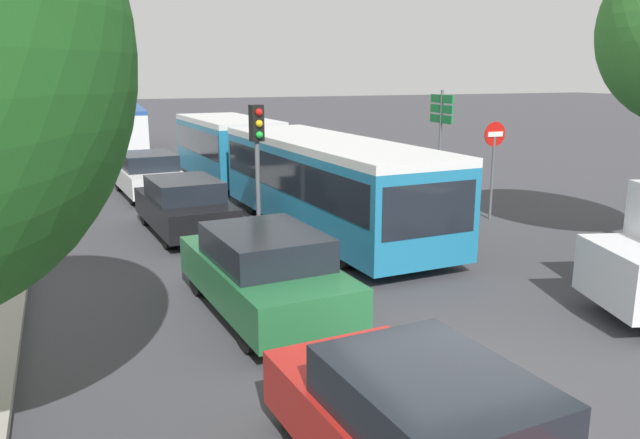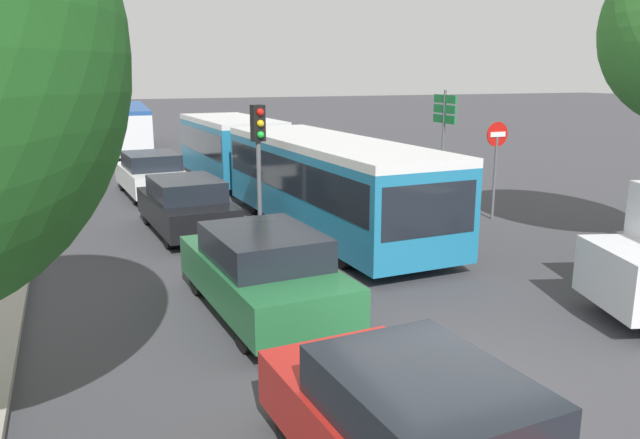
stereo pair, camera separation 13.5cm
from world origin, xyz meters
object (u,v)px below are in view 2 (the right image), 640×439
at_px(queued_car_white, 151,174).
at_px(articulated_bus, 279,162).
at_px(queued_car_black, 186,205).
at_px(tree_left_far, 10,50).
at_px(tree_left_distant, 10,70).
at_px(city_bus_rear, 123,125).
at_px(queued_car_green, 263,271).
at_px(no_entry_sign, 496,155).
at_px(direction_sign_post, 444,121).
at_px(traffic_light, 259,141).
at_px(queued_car_red, 419,438).

bearing_deg(queued_car_white, articulated_bus, -137.25).
height_order(queued_car_black, tree_left_far, tree_left_far).
bearing_deg(tree_left_distant, city_bus_rear, 15.27).
relative_size(queued_car_green, queued_car_black, 1.03).
distance_m(city_bus_rear, queued_car_green, 25.89).
bearing_deg(no_entry_sign, direction_sign_post, 169.13).
distance_m(articulated_bus, traffic_light, 4.09).
relative_size(queued_car_white, no_entry_sign, 1.57).
relative_size(queued_car_green, queued_car_white, 1.02).
bearing_deg(articulated_bus, queued_car_red, -15.68).
height_order(city_bus_rear, direction_sign_post, direction_sign_post).
xyz_separation_m(no_entry_sign, tree_left_far, (-13.04, 11.59, 3.11)).
relative_size(queued_car_white, tree_left_distant, 0.75).
height_order(queued_car_green, traffic_light, traffic_light).
bearing_deg(queued_car_white, tree_left_far, 41.76).
bearing_deg(articulated_bus, queued_car_white, -136.19).
bearing_deg(tree_left_far, direction_sign_post, -29.13).
bearing_deg(queued_car_black, queued_car_green, 178.33).
bearing_deg(queued_car_white, city_bus_rear, -4.89).
bearing_deg(no_entry_sign, tree_left_far, -131.64).
relative_size(tree_left_far, tree_left_distant, 1.26).
bearing_deg(tree_left_far, queued_car_red, -77.78).
relative_size(queued_car_red, traffic_light, 1.25).
relative_size(city_bus_rear, tree_left_far, 1.53).
distance_m(queued_car_red, tree_left_distant, 30.58).
xyz_separation_m(direction_sign_post, tree_left_far, (-13.79, 7.68, 2.42)).
bearing_deg(queued_car_red, tree_left_distant, 6.23).
height_order(queued_car_white, traffic_light, traffic_light).
bearing_deg(tree_left_distant, queued_car_red, -79.88).
xyz_separation_m(queued_car_red, queued_car_white, (-0.38, 17.34, 0.03)).
distance_m(queued_car_red, queued_car_black, 11.68).
distance_m(city_bus_rear, no_entry_sign, 23.01).
height_order(queued_car_green, no_entry_sign, no_entry_sign).
xyz_separation_m(articulated_bus, tree_left_far, (-7.85, 7.56, 3.56)).
xyz_separation_m(queued_car_red, queued_car_black, (-0.18, 11.68, 0.02)).
distance_m(queued_car_green, queued_car_black, 6.24).
bearing_deg(queued_car_green, queued_car_red, 175.47).
bearing_deg(traffic_light, articulated_bus, 146.05).
height_order(articulated_bus, traffic_light, traffic_light).
bearing_deg(traffic_light, city_bus_rear, 176.00).
bearing_deg(articulated_bus, no_entry_sign, 49.29).
relative_size(no_entry_sign, tree_left_far, 0.38).
xyz_separation_m(queued_car_red, traffic_light, (1.49, 10.42, 1.77)).
height_order(articulated_bus, queued_car_green, articulated_bus).
bearing_deg(queued_car_green, articulated_bus, -24.01).
distance_m(articulated_bus, queued_car_white, 4.95).
bearing_deg(direction_sign_post, queued_car_black, 15.30).
xyz_separation_m(queued_car_black, queued_car_white, (-0.19, 5.66, 0.01)).
distance_m(queued_car_black, tree_left_distant, 19.27).
relative_size(queued_car_green, direction_sign_post, 1.25).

